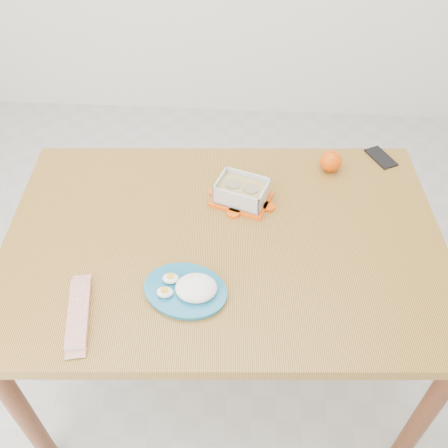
# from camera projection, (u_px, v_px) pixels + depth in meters

# --- Properties ---
(ground) EXTENTS (3.50, 3.50, 0.00)m
(ground) POSITION_uv_depth(u_px,v_px,m) (187.00, 328.00, 2.20)
(ground) COLOR #B7B7B2
(ground) RESTS_ON ground
(dining_table) EXTENTS (1.44, 1.01, 0.75)m
(dining_table) POSITION_uv_depth(u_px,v_px,m) (224.00, 255.00, 1.62)
(dining_table) COLOR #AC7D30
(dining_table) RESTS_ON ground
(food_container) EXTENTS (0.22, 0.19, 0.08)m
(food_container) POSITION_uv_depth(u_px,v_px,m) (242.00, 192.00, 1.66)
(food_container) COLOR #FA5007
(food_container) RESTS_ON dining_table
(orange_fruit) EXTENTS (0.08, 0.08, 0.08)m
(orange_fruit) POSITION_uv_depth(u_px,v_px,m) (331.00, 161.00, 1.77)
(orange_fruit) COLOR #FF5605
(orange_fruit) RESTS_ON dining_table
(rice_plate) EXTENTS (0.29, 0.29, 0.06)m
(rice_plate) POSITION_uv_depth(u_px,v_px,m) (189.00, 288.00, 1.40)
(rice_plate) COLOR #1A6C92
(rice_plate) RESTS_ON dining_table
(candy_bar) EXTENTS (0.10, 0.23, 0.02)m
(candy_bar) POSITION_uv_depth(u_px,v_px,m) (79.00, 313.00, 1.36)
(candy_bar) COLOR #B52209
(candy_bar) RESTS_ON dining_table
(smartphone) EXTENTS (0.11, 0.14, 0.01)m
(smartphone) POSITION_uv_depth(u_px,v_px,m) (381.00, 157.00, 1.84)
(smartphone) COLOR black
(smartphone) RESTS_ON dining_table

